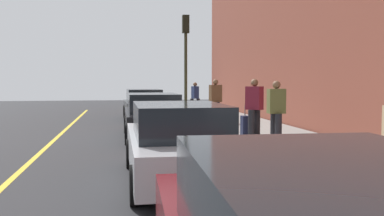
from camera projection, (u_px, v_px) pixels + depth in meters
ground_plane at (151, 136)px, 14.81m from camera, size 56.00×56.00×0.00m
sidewalk at (243, 132)px, 15.36m from camera, size 28.00×4.60×0.15m
lane_stripe_centre at (56, 138)px, 14.27m from camera, size 28.00×0.14×0.01m
parked_car_silver at (178, 143)px, 8.08m from camera, size 4.70×1.91×1.51m
parked_car_black at (153, 116)px, 14.34m from camera, size 4.70×1.91×1.51m
parked_car_charcoal at (144, 104)px, 21.12m from camera, size 4.41×2.00×1.51m
pedestrian_olive_coat at (276, 110)px, 12.33m from camera, size 0.59×0.49×1.79m
pedestrian_navy_coat at (195, 97)px, 23.62m from camera, size 0.51×0.55×1.70m
pedestrian_burgundy_coat at (254, 106)px, 13.56m from camera, size 0.57×0.57×1.85m
pedestrian_brown_coat at (215, 99)px, 18.41m from camera, size 0.60×0.55×1.85m
traffic_light_pole at (186, 51)px, 16.89m from camera, size 0.35×0.26×4.37m
rolling_suitcase at (245, 125)px, 13.93m from camera, size 0.34×0.22×1.00m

